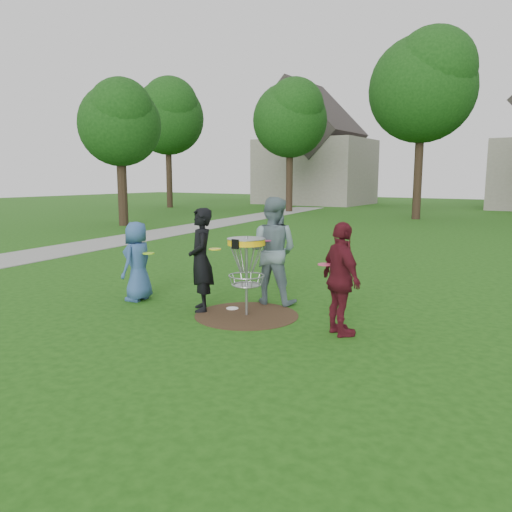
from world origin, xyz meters
The scene contains 11 objects.
ground centered at (0.00, 0.00, 0.00)m, with size 100.00×100.00×0.00m, color #19470F.
dirt_patch centered at (0.00, 0.00, 0.00)m, with size 1.80×1.80×0.01m, color #47331E.
concrete_path centered at (-10.00, 8.00, 0.01)m, with size 2.20×40.00×0.02m, color #9E9E99.
player_blue centered at (-2.37, -0.24, 0.76)m, with size 0.75×0.49×1.53m, color #315388.
player_black centered at (-0.86, -0.16, 0.92)m, with size 0.67×0.44×1.84m, color black.
player_grey centered at (-0.08, 0.99, 1.00)m, with size 0.97×0.76×2.01m, color slate.
player_maroon centered at (1.79, -0.12, 0.86)m, with size 1.01×0.42×1.72m, color #54131D.
disc_on_grass centered at (-0.45, 0.20, 0.01)m, with size 0.22×0.22×0.02m, color white.
disc_golf_basket centered at (0.00, 0.00, 1.02)m, with size 0.66×0.67×1.38m.
held_discs centered at (-0.31, 0.07, 1.09)m, with size 3.82×1.14×0.31m.
tree_row centered at (0.44, 20.67, 6.21)m, with size 51.20×17.42×9.90m.
Camera 1 is at (4.68, -6.93, 2.38)m, focal length 35.00 mm.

